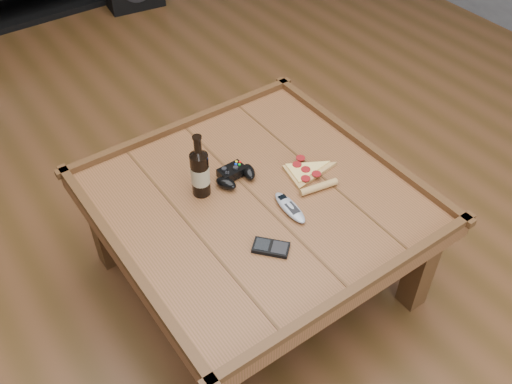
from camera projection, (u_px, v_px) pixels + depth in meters
ground at (256, 279)px, 2.24m from camera, size 6.00×6.00×0.00m
coffee_table at (256, 209)px, 1.97m from camera, size 1.03×1.03×0.48m
beer_bottle at (200, 171)px, 1.88m from camera, size 0.06×0.06×0.24m
game_controller at (235, 175)px, 1.98m from camera, size 0.17×0.11×0.04m
pizza_slice at (307, 174)px, 2.00m from camera, size 0.20×0.28×0.03m
smartphone at (271, 247)px, 1.76m from camera, size 0.12×0.12×0.02m
remote_control at (290, 207)px, 1.88m from camera, size 0.06×0.17×0.02m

